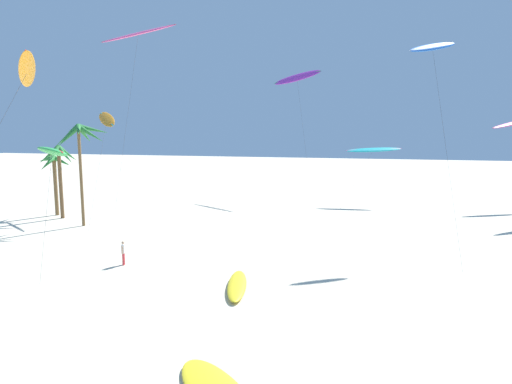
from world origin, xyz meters
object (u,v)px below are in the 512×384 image
flying_kite_10 (27,71)px  palm_tree_2 (80,138)px  flying_kite_2 (297,78)px  palm_tree_0 (54,167)px  palm_tree_1 (59,160)px  flying_kite_1 (52,151)px  flying_kite_3 (433,47)px  flying_kite_8 (107,119)px  flying_kite_7 (138,34)px  grounded_kite_0 (237,285)px  flying_kite_9 (373,150)px  person_foreground_walker (123,252)px

flying_kite_10 → palm_tree_2: bearing=118.8°
flying_kite_10 → flying_kite_2: bearing=79.4°
palm_tree_0 → flying_kite_2: bearing=45.4°
palm_tree_1 → flying_kite_2: 34.01m
palm_tree_0 → flying_kite_1: 18.93m
flying_kite_3 → flying_kite_8: bearing=174.5°
palm_tree_2 → flying_kite_7: size_ratio=0.48×
flying_kite_1 → flying_kite_10: flying_kite_10 is taller
palm_tree_0 → flying_kite_10: 25.32m
grounded_kite_0 → flying_kite_9: bearing=77.9°
palm_tree_1 → flying_kite_9: bearing=31.0°
flying_kite_10 → grounded_kite_0: flying_kite_10 is taller
flying_kite_3 → person_foreground_walker: 29.34m
flying_kite_2 → flying_kite_3: 28.25m
flying_kite_2 → flying_kite_9: bearing=-25.7°
grounded_kite_0 → flying_kite_2: bearing=95.2°
palm_tree_2 → flying_kite_8: 7.17m
palm_tree_2 → person_foreground_walker: 16.84m
person_foreground_walker → palm_tree_0: bearing=140.6°
palm_tree_0 → grounded_kite_0: 31.59m
flying_kite_1 → flying_kite_3: 30.83m
grounded_kite_0 → person_foreground_walker: (-9.06, 2.27, 0.73)m
palm_tree_2 → grounded_kite_0: palm_tree_2 is taller
flying_kite_7 → flying_kite_10: size_ratio=1.55×
flying_kite_9 → person_foreground_walker: size_ratio=4.38×
flying_kite_2 → flying_kite_7: 24.23m
flying_kite_9 → person_foreground_walker: (-16.42, -32.10, -6.00)m
palm_tree_1 → flying_kite_7: bearing=34.5°
palm_tree_2 → flying_kite_3: flying_kite_3 is taller
palm_tree_0 → flying_kite_2: size_ratio=0.37×
flying_kite_1 → flying_kite_8: 18.75m
palm_tree_2 → flying_kite_2: 32.71m
palm_tree_1 → grounded_kite_0: palm_tree_1 is taller
flying_kite_1 → grounded_kite_0: (14.35, -2.15, -7.67)m
palm_tree_0 → flying_kite_9: bearing=27.9°
palm_tree_1 → flying_kite_1: size_ratio=0.94×
palm_tree_1 → flying_kite_1: flying_kite_1 is taller
grounded_kite_0 → flying_kite_3: bearing=53.5°
flying_kite_9 → flying_kite_10: flying_kite_10 is taller
palm_tree_2 → flying_kite_10: (8.38, -15.23, 4.03)m
palm_tree_0 → palm_tree_1: (1.81, -1.37, 0.83)m
palm_tree_0 → grounded_kite_0: size_ratio=1.24×
palm_tree_1 → flying_kite_3: bearing=1.4°
flying_kite_3 → palm_tree_1: bearing=-178.6°
palm_tree_2 → palm_tree_1: bearing=151.1°
palm_tree_2 → flying_kite_1: palm_tree_2 is taller
flying_kite_3 → person_foreground_walker: bearing=-146.7°
flying_kite_9 → grounded_kite_0: size_ratio=1.37×
flying_kite_7 → palm_tree_0: bearing=-158.6°
flying_kite_2 → flying_kite_9: flying_kite_2 is taller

